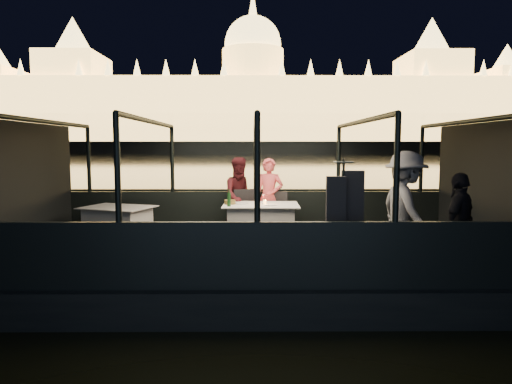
{
  "coord_description": "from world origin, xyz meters",
  "views": [
    {
      "loc": [
        -0.06,
        -7.86,
        2.38
      ],
      "look_at": [
        0.0,
        0.4,
        1.55
      ],
      "focal_mm": 32.0,
      "sensor_mm": 36.0,
      "label": 1
    }
  ],
  "objects_px": {
    "person_woman_coral": "(269,201)",
    "wine_bottle": "(229,198)",
    "passenger_dark": "(459,219)",
    "person_man_maroon": "(241,200)",
    "dining_table_central": "(261,224)",
    "chair_port_right": "(278,217)",
    "dining_table_aft": "(118,222)",
    "coat_stand": "(343,216)",
    "chair_port_left": "(244,216)",
    "passenger_stripe": "(405,213)"
  },
  "relations": [
    {
      "from": "person_woman_coral",
      "to": "wine_bottle",
      "type": "relative_size",
      "value": 5.15
    },
    {
      "from": "person_woman_coral",
      "to": "passenger_dark",
      "type": "relative_size",
      "value": 1.08
    },
    {
      "from": "person_woman_coral",
      "to": "person_man_maroon",
      "type": "height_order",
      "value": "person_man_maroon"
    },
    {
      "from": "dining_table_central",
      "to": "passenger_dark",
      "type": "bearing_deg",
      "value": -39.97
    },
    {
      "from": "wine_bottle",
      "to": "chair_port_right",
      "type": "bearing_deg",
      "value": 38.59
    },
    {
      "from": "dining_table_aft",
      "to": "passenger_dark",
      "type": "distance_m",
      "value": 6.17
    },
    {
      "from": "person_man_maroon",
      "to": "wine_bottle",
      "type": "xyz_separation_m",
      "value": [
        -0.2,
        -1.06,
        0.17
      ]
    },
    {
      "from": "dining_table_aft",
      "to": "passenger_dark",
      "type": "xyz_separation_m",
      "value": [
        5.62,
        -2.52,
        0.47
      ]
    },
    {
      "from": "coat_stand",
      "to": "person_woman_coral",
      "type": "distance_m",
      "value": 3.29
    },
    {
      "from": "person_man_maroon",
      "to": "wine_bottle",
      "type": "bearing_deg",
      "value": -115.65
    },
    {
      "from": "chair_port_left",
      "to": "wine_bottle",
      "type": "height_order",
      "value": "wine_bottle"
    },
    {
      "from": "dining_table_aft",
      "to": "passenger_stripe",
      "type": "xyz_separation_m",
      "value": [
        5.03,
        -1.95,
        0.47
      ]
    },
    {
      "from": "passenger_stripe",
      "to": "wine_bottle",
      "type": "distance_m",
      "value": 3.16
    },
    {
      "from": "chair_port_left",
      "to": "passenger_dark",
      "type": "distance_m",
      "value": 4.24
    },
    {
      "from": "passenger_dark",
      "to": "wine_bottle",
      "type": "relative_size",
      "value": 4.77
    },
    {
      "from": "chair_port_right",
      "to": "person_man_maroon",
      "type": "xyz_separation_m",
      "value": [
        -0.76,
        0.3,
        0.3
      ]
    },
    {
      "from": "dining_table_central",
      "to": "passenger_stripe",
      "type": "bearing_deg",
      "value": -38.61
    },
    {
      "from": "chair_port_left",
      "to": "dining_table_central",
      "type": "bearing_deg",
      "value": -73.2
    },
    {
      "from": "dining_table_aft",
      "to": "person_woman_coral",
      "type": "xyz_separation_m",
      "value": [
        3.01,
        0.53,
        0.36
      ]
    },
    {
      "from": "chair_port_left",
      "to": "coat_stand",
      "type": "xyz_separation_m",
      "value": [
        1.44,
        -2.94,
        0.45
      ]
    },
    {
      "from": "person_man_maroon",
      "to": "passenger_dark",
      "type": "height_order",
      "value": "passenger_dark"
    },
    {
      "from": "chair_port_right",
      "to": "passenger_stripe",
      "type": "xyz_separation_m",
      "value": [
        1.85,
        -2.21,
        0.4
      ]
    },
    {
      "from": "dining_table_central",
      "to": "passenger_dark",
      "type": "relative_size",
      "value": 0.96
    },
    {
      "from": "dining_table_central",
      "to": "wine_bottle",
      "type": "bearing_deg",
      "value": -152.48
    },
    {
      "from": "chair_port_left",
      "to": "person_woman_coral",
      "type": "height_order",
      "value": "person_woman_coral"
    },
    {
      "from": "dining_table_aft",
      "to": "person_woman_coral",
      "type": "bearing_deg",
      "value": 10.06
    },
    {
      "from": "dining_table_aft",
      "to": "wine_bottle",
      "type": "relative_size",
      "value": 4.13
    },
    {
      "from": "person_woman_coral",
      "to": "chair_port_right",
      "type": "bearing_deg",
      "value": -43.79
    },
    {
      "from": "person_woman_coral",
      "to": "coat_stand",
      "type": "bearing_deg",
      "value": -59.95
    },
    {
      "from": "person_woman_coral",
      "to": "dining_table_aft",
      "type": "bearing_deg",
      "value": -156.15
    },
    {
      "from": "dining_table_aft",
      "to": "wine_bottle",
      "type": "xyz_separation_m",
      "value": [
        2.23,
        -0.5,
        0.53
      ]
    },
    {
      "from": "dining_table_central",
      "to": "coat_stand",
      "type": "distance_m",
      "value": 2.72
    },
    {
      "from": "coat_stand",
      "to": "chair_port_left",
      "type": "bearing_deg",
      "value": 116.09
    },
    {
      "from": "chair_port_right",
      "to": "chair_port_left",
      "type": "bearing_deg",
      "value": -164.24
    },
    {
      "from": "dining_table_central",
      "to": "coat_stand",
      "type": "xyz_separation_m",
      "value": [
        1.1,
        -2.43,
        0.51
      ]
    },
    {
      "from": "dining_table_central",
      "to": "person_man_maroon",
      "type": "height_order",
      "value": "person_man_maroon"
    },
    {
      "from": "person_man_maroon",
      "to": "passenger_dark",
      "type": "bearing_deg",
      "value": -59.25
    },
    {
      "from": "coat_stand",
      "to": "wine_bottle",
      "type": "xyz_separation_m",
      "value": [
        -1.7,
        2.12,
        0.02
      ]
    },
    {
      "from": "person_woman_coral",
      "to": "wine_bottle",
      "type": "height_order",
      "value": "person_woman_coral"
    },
    {
      "from": "wine_bottle",
      "to": "passenger_stripe",
      "type": "bearing_deg",
      "value": -27.31
    },
    {
      "from": "coat_stand",
      "to": "passenger_stripe",
      "type": "bearing_deg",
      "value": 31.34
    },
    {
      "from": "wine_bottle",
      "to": "dining_table_central",
      "type": "bearing_deg",
      "value": 27.52
    },
    {
      "from": "dining_table_aft",
      "to": "passenger_stripe",
      "type": "bearing_deg",
      "value": -21.15
    },
    {
      "from": "chair_port_right",
      "to": "passenger_stripe",
      "type": "relative_size",
      "value": 0.52
    },
    {
      "from": "dining_table_aft",
      "to": "coat_stand",
      "type": "distance_m",
      "value": 4.75
    },
    {
      "from": "chair_port_right",
      "to": "passenger_dark",
      "type": "xyz_separation_m",
      "value": [
        2.43,
        -2.79,
        0.4
      ]
    },
    {
      "from": "chair_port_right",
      "to": "person_woman_coral",
      "type": "height_order",
      "value": "person_woman_coral"
    },
    {
      "from": "wine_bottle",
      "to": "person_man_maroon",
      "type": "bearing_deg",
      "value": 79.57
    },
    {
      "from": "dining_table_aft",
      "to": "person_man_maroon",
      "type": "relative_size",
      "value": 0.79
    },
    {
      "from": "chair_port_left",
      "to": "chair_port_right",
      "type": "xyz_separation_m",
      "value": [
        0.69,
        -0.06,
        0.0
      ]
    }
  ]
}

